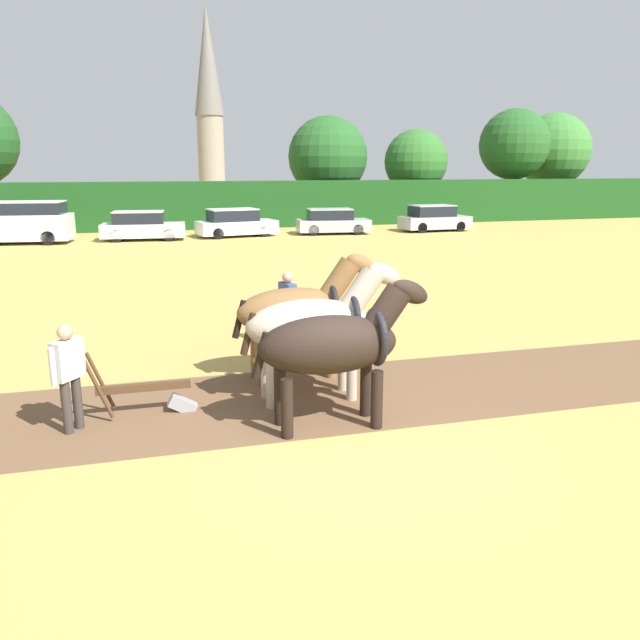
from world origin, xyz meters
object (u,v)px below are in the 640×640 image
Objects in this scene: tree_right at (514,145)px; draft_horse_lead_right at (315,324)px; church_spire at (209,101)px; farmer_at_plow at (69,371)px; parked_van at (20,222)px; tree_center at (328,157)px; parked_car_left at (142,226)px; farmer_beside_team at (288,304)px; parked_car_center_left at (236,223)px; parked_car_center at (332,222)px; draft_horse_lead_left at (336,344)px; draft_horse_trail_left at (299,310)px; tree_far_right at (553,150)px; plow at (153,394)px; tree_center_right at (416,162)px; parked_car_center_right at (434,219)px.

tree_right reaches higher than draft_horse_lead_right.
farmer_at_plow is (-9.83, -61.44, -9.68)m from church_spire.
church_spire reaches higher than parked_van.
draft_horse_lead_right is 26.61m from parked_van.
tree_center is 17.15m from parked_car_left.
tree_center is at bearing 57.22° from farmer_beside_team.
parked_car_center_left is 5.63m from parked_car_center.
tree_right is 43.25m from draft_horse_lead_left.
draft_horse_trail_left is 25.45m from parked_car_center.
church_spire is 37.34m from parked_car_center.
parked_van reaches higher than parked_car_center_left.
parked_car_left is (-13.46, -9.93, -3.77)m from tree_center.
parked_car_center is (10.68, 0.17, -0.04)m from parked_car_left.
parked_van reaches higher than parked_car_center.
draft_horse_lead_left is 4.34m from farmer_beside_team.
parked_car_center_left is (-27.37, -9.33, -4.35)m from tree_far_right.
draft_horse_trail_left is 3.08m from plow.
farmer_at_plow reaches higher than parked_car_center_left.
parked_van reaches higher than plow.
tree_right is 34.36m from church_spire.
draft_horse_lead_left is 0.62× the size of parked_car_left.
draft_horse_lead_left is at bearing -129.99° from tree_far_right.
parked_car_center is at bearing 55.94° from farmer_beside_team.
tree_center_right reaches higher than draft_horse_lead_left.
parked_van is at bearing 171.67° from parked_car_center_left.
parked_van is at bearing 108.80° from draft_horse_lead_left.
parked_car_center_left is (-14.76, -8.20, -3.43)m from tree_center_right.
draft_horse_lead_right is (-11.17, -35.00, -3.21)m from tree_center.
farmer_at_plow is (-3.79, 0.93, -0.34)m from draft_horse_lead_left.
parked_car_center is at bearing -11.17° from parked_car_center_left.
parked_van is (-14.25, -35.87, -9.52)m from church_spire.
tree_center_right is 39.12m from draft_horse_lead_left.
parked_car_center is (5.63, -0.20, -0.04)m from parked_car_center_left.
church_spire is 7.33× the size of draft_horse_lead_left.
church_spire is 4.65× the size of parked_car_center.
draft_horse_trail_left is at bearing -128.43° from tree_right.
parked_car_left is at bearing 126.14° from farmer_at_plow.
parked_car_center_right is at bearing -142.19° from tree_right.
tree_far_right is at bearing 9.72° from parked_car_center_left.
draft_horse_lead_right reaches higher than parked_van.
parked_car_center_right is (17.49, 24.98, 0.43)m from plow.
tree_center_right is 1.46× the size of parked_car_left.
tree_far_right is at bearing 30.12° from parked_car_center_right.
tree_center_right is at bearing 29.45° from parked_car_left.
draft_horse_lead_right reaches higher than plow.
draft_horse_lead_left is 27.76m from parked_car_center.
parked_car_center reaches higher than plow.
tree_center_right reaches higher than parked_car_center_right.
draft_horse_lead_right is at bearing -90.09° from draft_horse_trail_left.
church_spire reaches higher than parked_car_left.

